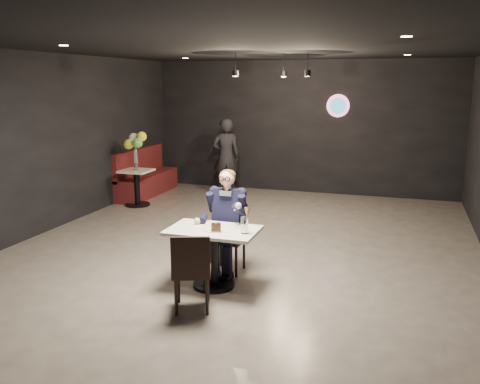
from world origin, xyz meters
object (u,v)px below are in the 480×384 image
(balloon_vase, at_px, (136,167))
(sundae_glass, at_px, (244,225))
(passerby, at_px, (226,156))
(side_table, at_px, (137,188))
(booth_bench, at_px, (147,172))
(chair_near, at_px, (192,270))
(chair_far, at_px, (228,239))
(seated_man, at_px, (228,220))
(main_table, at_px, (214,258))

(balloon_vase, bearing_deg, sundae_glass, -45.84)
(passerby, bearing_deg, side_table, 34.24)
(booth_bench, bearing_deg, chair_near, -57.19)
(balloon_vase, distance_m, passerby, 2.19)
(chair_far, distance_m, chair_near, 1.22)
(side_table, relative_size, passerby, 0.43)
(seated_man, distance_m, passerby, 4.99)
(main_table, bearing_deg, chair_far, 90.00)
(sundae_glass, bearing_deg, passerby, 111.78)
(booth_bench, bearing_deg, passerby, 24.07)
(balloon_vase, relative_size, passerby, 0.08)
(side_table, relative_size, balloon_vase, 5.38)
(balloon_vase, bearing_deg, booth_bench, 106.70)
(main_table, relative_size, balloon_vase, 8.07)
(chair_near, height_order, side_table, chair_near)
(main_table, bearing_deg, seated_man, 90.00)
(chair_far, xyz_separation_m, balloon_vase, (-3.04, 2.96, 0.36))
(booth_bench, height_order, balloon_vase, booth_bench)
(booth_bench, height_order, passerby, passerby)
(seated_man, relative_size, booth_bench, 0.69)
(chair_far, relative_size, side_table, 1.25)
(main_table, height_order, booth_bench, booth_bench)
(seated_man, bearing_deg, side_table, 135.78)
(booth_bench, distance_m, side_table, 1.06)
(seated_man, distance_m, sundae_glass, 0.75)
(chair_near, distance_m, side_table, 5.16)
(booth_bench, bearing_deg, main_table, -53.47)
(chair_far, height_order, seated_man, seated_man)
(seated_man, distance_m, booth_bench, 5.18)
(main_table, distance_m, booth_bench, 5.61)
(side_table, bearing_deg, chair_far, -44.22)
(main_table, distance_m, side_table, 4.64)
(chair_near, relative_size, passerby, 0.54)
(booth_bench, xyz_separation_m, side_table, (0.30, -1.00, -0.16))
(chair_far, bearing_deg, seated_man, 180.00)
(main_table, bearing_deg, chair_near, -90.00)
(main_table, xyz_separation_m, chair_far, (-0.00, 0.55, 0.09))
(sundae_glass, height_order, balloon_vase, sundae_glass)
(chair_near, bearing_deg, sundae_glass, 35.53)
(booth_bench, distance_m, passerby, 1.83)
(chair_far, relative_size, passerby, 0.54)
(chair_near, bearing_deg, passerby, 85.84)
(main_table, xyz_separation_m, seated_man, (-0.00, 0.55, 0.34))
(sundae_glass, height_order, side_table, sundae_glass)
(chair_far, relative_size, booth_bench, 0.44)
(chair_far, height_order, side_table, chair_far)
(balloon_vase, bearing_deg, seated_man, -44.22)
(chair_far, bearing_deg, sundae_glass, -55.20)
(chair_near, height_order, booth_bench, booth_bench)
(chair_far, xyz_separation_m, booth_bench, (-3.34, 3.96, 0.06))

